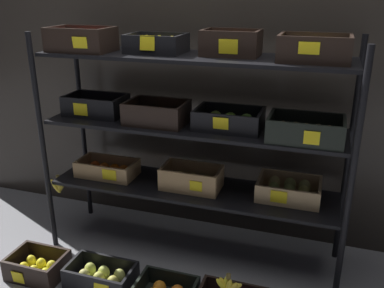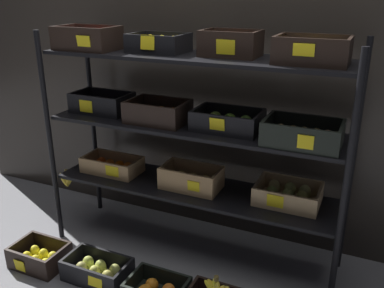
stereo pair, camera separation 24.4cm
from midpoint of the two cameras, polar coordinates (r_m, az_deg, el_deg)
name	(u,v)px [view 1 (the left image)]	position (r m, az deg, el deg)	size (l,w,h in m)	color
ground_plane	(192,250)	(2.78, -2.59, -14.30)	(10.00, 10.00, 0.00)	gray
storefront_wall	(212,76)	(2.73, 0.18, 9.21)	(4.15, 0.12, 2.10)	#2D2823
display_rack	(193,121)	(2.38, -2.74, 3.14)	(1.86, 0.47, 1.38)	black
crate_ground_lemon	(38,267)	(2.74, -22.77, -15.30)	(0.32, 0.24, 0.13)	black
crate_ground_pear	(101,277)	(2.55, -15.06, -17.18)	(0.38, 0.22, 0.13)	black
banana_bunch_loose	(228,287)	(2.22, 1.65, -18.94)	(0.15, 0.05, 0.13)	brown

